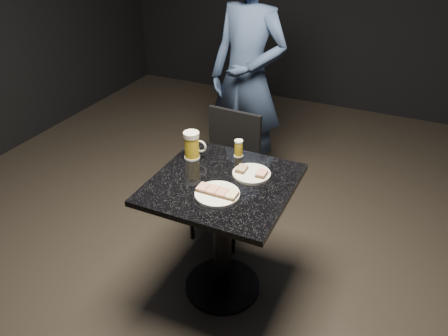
{
  "coord_description": "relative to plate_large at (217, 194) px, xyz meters",
  "views": [
    {
      "loc": [
        0.79,
        -1.68,
        1.96
      ],
      "look_at": [
        0.0,
        0.02,
        0.82
      ],
      "focal_mm": 35.0,
      "sensor_mm": 36.0,
      "label": 1
    }
  ],
  "objects": [
    {
      "name": "floor",
      "position": [
        -0.03,
        0.12,
        -0.76
      ],
      "size": [
        6.0,
        6.0,
        0.0
      ],
      "primitive_type": "plane",
      "color": "black",
      "rests_on": "ground"
    },
    {
      "name": "plate_large",
      "position": [
        0.0,
        0.0,
        0.0
      ],
      "size": [
        0.22,
        0.22,
        0.01
      ],
      "primitive_type": "cylinder",
      "color": "white",
      "rests_on": "table"
    },
    {
      "name": "plate_small",
      "position": [
        0.08,
        0.24,
        0.0
      ],
      "size": [
        0.2,
        0.2,
        0.01
      ],
      "primitive_type": "cylinder",
      "color": "silver",
      "rests_on": "table"
    },
    {
      "name": "patron",
      "position": [
        -0.38,
        1.3,
        0.1
      ],
      "size": [
        0.7,
        0.54,
        1.72
      ],
      "primitive_type": "imported",
      "rotation": [
        0.0,
        0.0,
        -0.22
      ],
      "color": "navy",
      "rests_on": "floor"
    },
    {
      "name": "table",
      "position": [
        -0.03,
        0.12,
        -0.25
      ],
      "size": [
        0.7,
        0.7,
        0.75
      ],
      "color": "black",
      "rests_on": "floor"
    },
    {
      "name": "beer_mug",
      "position": [
        -0.28,
        0.27,
        0.07
      ],
      "size": [
        0.13,
        0.09,
        0.16
      ],
      "color": "silver",
      "rests_on": "table"
    },
    {
      "name": "beer_tumbler",
      "position": [
        -0.06,
        0.4,
        0.04
      ],
      "size": [
        0.05,
        0.05,
        0.1
      ],
      "color": "silver",
      "rests_on": "table"
    },
    {
      "name": "chair",
      "position": [
        -0.24,
        0.64,
        -0.26
      ],
      "size": [
        0.38,
        0.38,
        0.85
      ],
      "color": "black",
      "rests_on": "floor"
    },
    {
      "name": "canapes_on_plate_large",
      "position": [
        -0.0,
        0.0,
        0.02
      ],
      "size": [
        0.2,
        0.07,
        0.02
      ],
      "color": "#4C3521",
      "rests_on": "plate_large"
    },
    {
      "name": "canapes_on_plate_small",
      "position": [
        0.08,
        0.24,
        0.02
      ],
      "size": [
        0.16,
        0.07,
        0.02
      ],
      "color": "#4C3521",
      "rests_on": "plate_small"
    }
  ]
}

